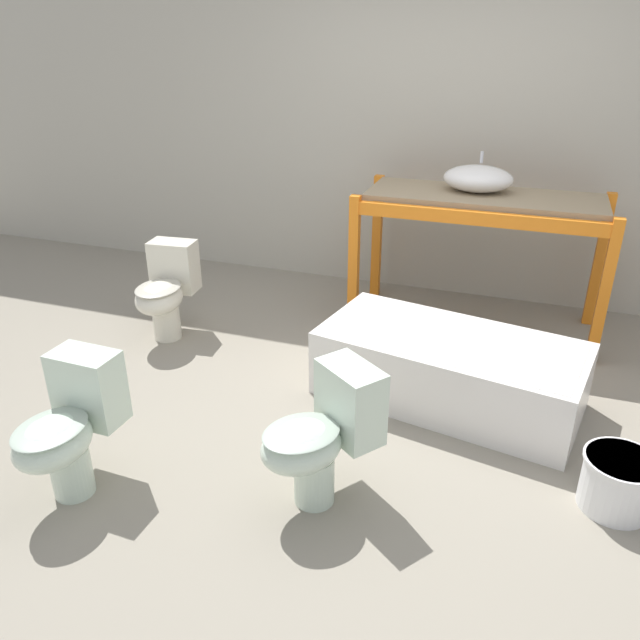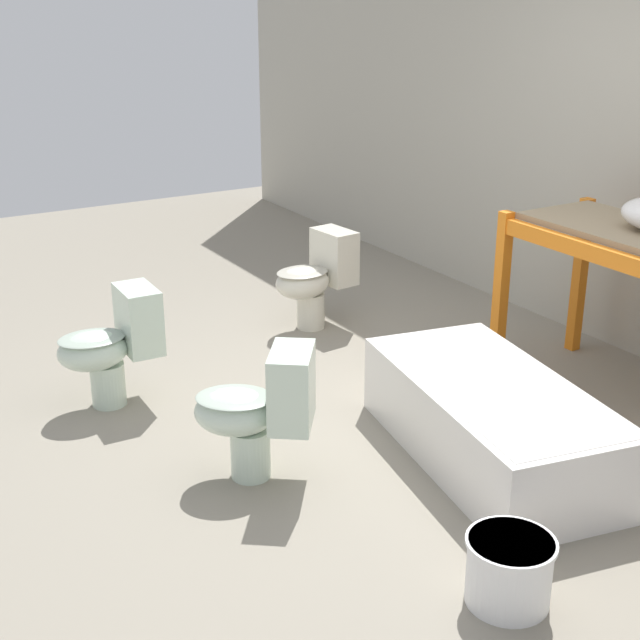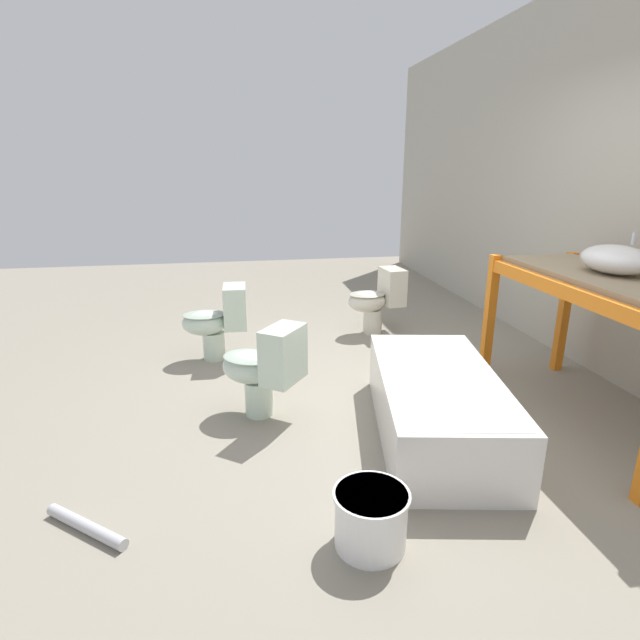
{
  "view_description": "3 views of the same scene",
  "coord_description": "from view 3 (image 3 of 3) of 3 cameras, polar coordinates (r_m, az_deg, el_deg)",
  "views": [
    {
      "loc": [
        0.79,
        -3.19,
        2.1
      ],
      "look_at": [
        -0.19,
        -0.4,
        0.69
      ],
      "focal_mm": 35.0,
      "sensor_mm": 36.0,
      "label": 1
    },
    {
      "loc": [
        3.44,
        -2.64,
        2.26
      ],
      "look_at": [
        -0.24,
        -0.44,
        0.64
      ],
      "focal_mm": 50.0,
      "sensor_mm": 36.0,
      "label": 2
    },
    {
      "loc": [
        3.19,
        -1.1,
        1.68
      ],
      "look_at": [
        -0.07,
        -0.52,
        0.66
      ],
      "focal_mm": 28.0,
      "sensor_mm": 36.0,
      "label": 3
    }
  ],
  "objects": [
    {
      "name": "toilet_near",
      "position": [
        4.53,
        -11.65,
        0.03
      ],
      "size": [
        0.34,
        0.58,
        0.67
      ],
      "rotation": [
        0.0,
        0.0,
        -0.03
      ],
      "color": "silver",
      "rests_on": "ground_plane"
    },
    {
      "name": "loose_pipe",
      "position": [
        2.82,
        -25.15,
        -20.57
      ],
      "size": [
        0.37,
        0.44,
        0.06
      ],
      "color": "#B7B7BC",
      "rests_on": "ground_plane"
    },
    {
      "name": "toilet_extra",
      "position": [
        5.19,
        6.56,
        2.47
      ],
      "size": [
        0.38,
        0.6,
        0.67
      ],
      "rotation": [
        0.0,
        0.0,
        0.1
      ],
      "color": "silver",
      "rests_on": "ground_plane"
    },
    {
      "name": "toilet_far",
      "position": [
        3.44,
        -6.52,
        -5.32
      ],
      "size": [
        0.6,
        0.65,
        0.67
      ],
      "rotation": [
        0.0,
        0.0,
        -0.63
      ],
      "color": "silver",
      "rests_on": "ground_plane"
    },
    {
      "name": "bathtub_main",
      "position": [
        3.34,
        13.22,
        -8.85
      ],
      "size": [
        1.65,
        1.0,
        0.42
      ],
      "rotation": [
        0.0,
        0.0,
        -0.19
      ],
      "color": "white",
      "rests_on": "ground_plane"
    },
    {
      "name": "bucket_white",
      "position": [
        2.46,
        5.83,
        -21.54
      ],
      "size": [
        0.35,
        0.35,
        0.28
      ],
      "color": "white",
      "rests_on": "ground_plane"
    },
    {
      "name": "shelving_rack",
      "position": [
        3.71,
        30.03,
        1.85
      ],
      "size": [
        1.76,
        0.74,
        1.01
      ],
      "color": "orange",
      "rests_on": "ground_plane"
    },
    {
      "name": "ground_plane",
      "position": [
        3.77,
        8.16,
        -9.5
      ],
      "size": [
        12.0,
        12.0,
        0.0
      ],
      "primitive_type": "plane",
      "color": "gray"
    },
    {
      "name": "sink_basin",
      "position": [
        3.75,
        30.74,
        5.97
      ],
      "size": [
        0.49,
        0.37,
        0.26
      ],
      "color": "white",
      "rests_on": "shelving_rack"
    }
  ]
}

